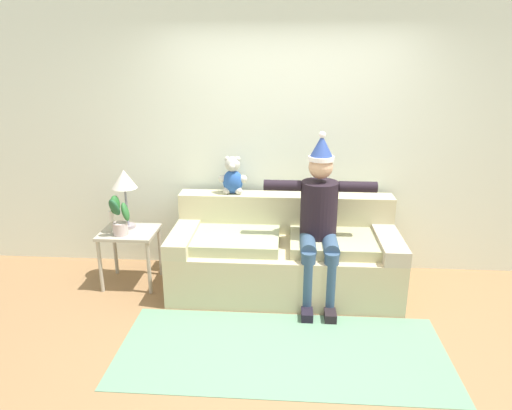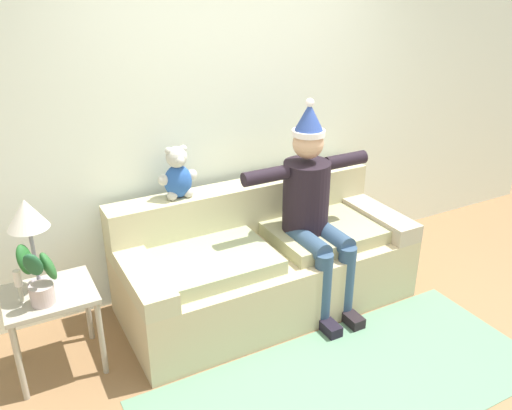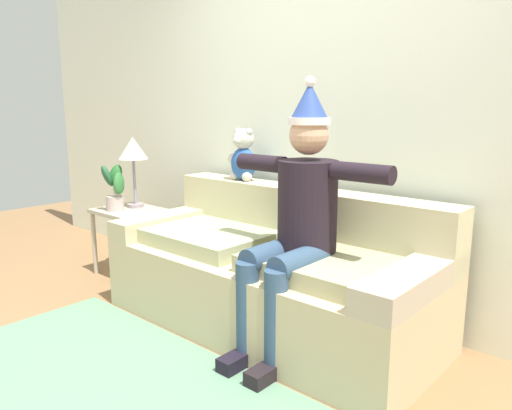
% 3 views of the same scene
% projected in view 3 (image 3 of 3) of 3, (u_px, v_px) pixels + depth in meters
% --- Properties ---
extents(ground_plane, '(10.00, 10.00, 0.00)m').
position_uv_depth(ground_plane, '(146.00, 388.00, 2.47)').
color(ground_plane, olive).
extents(back_wall, '(7.00, 0.10, 2.70)m').
position_uv_depth(back_wall, '(325.00, 113.00, 3.34)').
color(back_wall, silver).
rests_on(back_wall, ground_plane).
extents(couch, '(2.14, 0.94, 0.86)m').
position_uv_depth(couch, '(273.00, 274.00, 3.14)').
color(couch, '#C5B188').
rests_on(couch, ground_plane).
extents(person_seated, '(1.02, 0.77, 1.55)m').
position_uv_depth(person_seated, '(297.00, 216.00, 2.73)').
color(person_seated, black).
rests_on(person_seated, ground_plane).
extents(teddy_bear, '(0.29, 0.17, 0.38)m').
position_uv_depth(teddy_bear, '(243.00, 157.00, 3.56)').
color(teddy_bear, '#2855A6').
rests_on(teddy_bear, couch).
extents(side_table, '(0.53, 0.45, 0.56)m').
position_uv_depth(side_table, '(129.00, 220.00, 4.07)').
color(side_table, '#ADA491').
rests_on(side_table, ground_plane).
extents(table_lamp, '(0.24, 0.24, 0.59)m').
position_uv_depth(table_lamp, '(133.00, 152.00, 4.05)').
color(table_lamp, gray).
rests_on(table_lamp, side_table).
extents(potted_plant, '(0.23, 0.26, 0.38)m').
position_uv_depth(potted_plant, '(114.00, 189.00, 3.97)').
color(potted_plant, '#C0A8A5').
rests_on(potted_plant, side_table).
extents(candle_tall, '(0.04, 0.04, 0.21)m').
position_uv_depth(candle_tall, '(116.00, 192.00, 4.11)').
color(candle_tall, beige).
rests_on(candle_tall, side_table).
extents(area_rug, '(2.54, 1.08, 0.01)m').
position_uv_depth(area_rug, '(134.00, 393.00, 2.42)').
color(area_rug, slate).
rests_on(area_rug, ground_plane).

